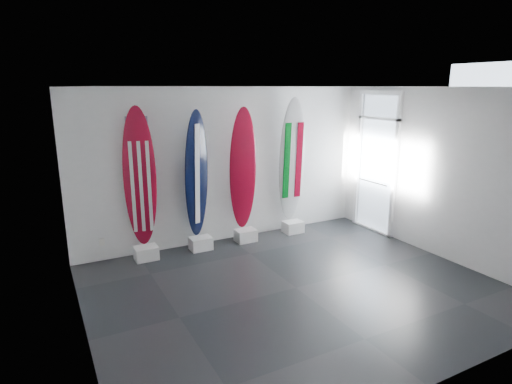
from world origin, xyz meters
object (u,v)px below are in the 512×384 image
surfboard_usa (140,178)px  surfboard_italy (292,161)px  surfboard_navy (197,175)px  surfboard_swiss (243,169)px

surfboard_usa → surfboard_italy: bearing=12.3°
surfboard_usa → surfboard_navy: (1.03, 0.00, -0.04)m
surfboard_italy → surfboard_navy: bearing=-174.8°
surfboard_usa → surfboard_navy: size_ratio=1.04×
surfboard_swiss → surfboard_italy: surfboard_italy is taller
surfboard_usa → surfboard_italy: size_ratio=0.96×
surfboard_usa → surfboard_italy: 3.11m
surfboard_swiss → surfboard_italy: size_ratio=0.94×
surfboard_usa → surfboard_navy: 1.03m
surfboard_usa → surfboard_swiss: (1.98, 0.00, -0.03)m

